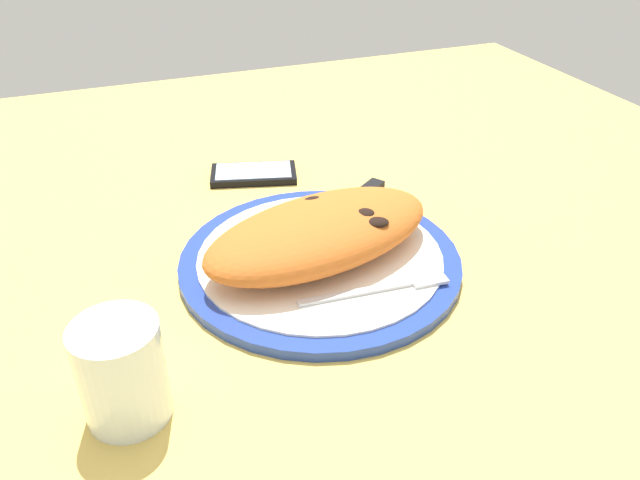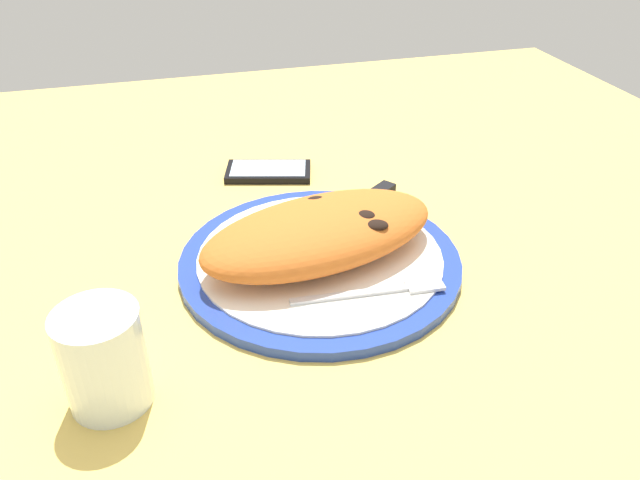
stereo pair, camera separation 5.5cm
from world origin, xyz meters
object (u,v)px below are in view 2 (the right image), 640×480
at_px(plate, 320,260).
at_px(knife, 356,209).
at_px(smartphone, 268,171).
at_px(calzone, 324,234).
at_px(fork, 383,291).
at_px(water_glass, 105,364).

relative_size(plate, knife, 1.64).
bearing_deg(smartphone, calzone, -86.94).
height_order(fork, smartphone, fork).
height_order(calzone, fork, calzone).
bearing_deg(water_glass, plate, 32.82).
bearing_deg(smartphone, knife, -64.03).
relative_size(knife, smartphone, 1.45).
bearing_deg(water_glass, knife, 37.36).
xyz_separation_m(fork, smartphone, (-0.05, 0.34, -0.01)).
bearing_deg(calzone, water_glass, -148.20).
relative_size(fork, knife, 0.84).
height_order(knife, water_glass, water_glass).
bearing_deg(knife, plate, -130.94).
bearing_deg(calzone, smartphone, 93.06).
bearing_deg(water_glass, fork, 12.84).
relative_size(calzone, fork, 1.84).
xyz_separation_m(plate, smartphone, (-0.01, 0.25, -0.00)).
xyz_separation_m(knife, water_glass, (-0.31, -0.23, 0.02)).
relative_size(smartphone, water_glass, 1.45).
xyz_separation_m(plate, knife, (0.07, 0.08, 0.01)).
bearing_deg(plate, calzone, -49.04).
xyz_separation_m(plate, calzone, (0.00, -0.00, 0.04)).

